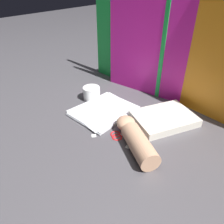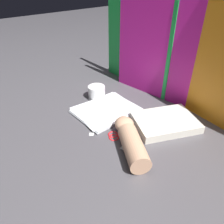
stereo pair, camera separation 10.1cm
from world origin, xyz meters
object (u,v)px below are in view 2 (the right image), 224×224
Objects in this scene: scissors at (119,135)px; mug at (97,92)px; book_closed at (165,122)px; hand_forearm at (131,140)px; paper_stack at (106,110)px.

mug is (-0.33, 0.12, 0.03)m from scissors.
mug reaches higher than scissors.
hand_forearm is (0.01, -0.23, 0.02)m from book_closed.
paper_stack is 0.15m from mug.
mug is at bearing 159.63° from scissors.
paper_stack reaches higher than scissors.
mug reaches higher than paper_stack.
paper_stack is 0.20m from scissors.
mug is (-0.41, -0.09, 0.02)m from book_closed.
scissors is at bearing -20.37° from mug.
hand_forearm is (0.28, -0.09, 0.03)m from paper_stack.
book_closed is at bearing 92.11° from hand_forearm.
scissors is 0.35m from mug.
hand_forearm is 3.25× the size of mug.
hand_forearm is 0.44m from mug.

